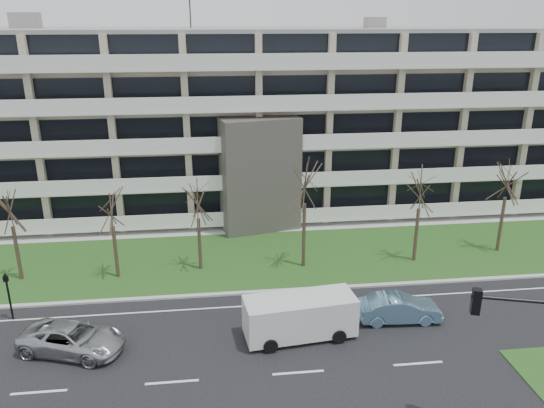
{
  "coord_description": "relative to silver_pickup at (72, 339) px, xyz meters",
  "views": [
    {
      "loc": [
        -3.76,
        -21.02,
        16.18
      ],
      "look_at": [
        -0.09,
        10.0,
        5.11
      ],
      "focal_mm": 35.0,
      "sensor_mm": 36.0,
      "label": 1
    }
  ],
  "objects": [
    {
      "name": "tree_4",
      "position": [
        13.37,
        8.27,
        5.6
      ],
      "size": [
        4.07,
        4.07,
        8.15
      ],
      "color": "#382B21",
      "rests_on": "ground"
    },
    {
      "name": "sidewalk",
      "position": [
        11.14,
        15.43,
        -0.7
      ],
      "size": [
        90.0,
        2.0,
        0.08
      ],
      "primitive_type": "cube",
      "color": "#B2B2AD",
      "rests_on": "ground"
    },
    {
      "name": "pedestrian_signal",
      "position": [
        -4.11,
        3.52,
        1.09
      ],
      "size": [
        0.31,
        0.27,
        2.87
      ],
      "rotation": [
        0.0,
        0.0,
        0.22
      ],
      "color": "black",
      "rests_on": "ground"
    },
    {
      "name": "silver_pickup",
      "position": [
        0.0,
        0.0,
        0.0
      ],
      "size": [
        5.82,
        3.99,
        1.48
      ],
      "primitive_type": "imported",
      "rotation": [
        0.0,
        0.0,
        1.25
      ],
      "color": "#AAADB2",
      "rests_on": "ground"
    },
    {
      "name": "white_van",
      "position": [
        11.79,
        0.01,
        0.62
      ],
      "size": [
        6.08,
        2.92,
        2.28
      ],
      "rotation": [
        0.0,
        0.0,
        0.11
      ],
      "color": "silver",
      "rests_on": "ground"
    },
    {
      "name": "grass_verge",
      "position": [
        11.14,
        9.93,
        -0.71
      ],
      "size": [
        90.0,
        10.0,
        0.06
      ],
      "primitive_type": "cube",
      "color": "#204717",
      "rests_on": "ground"
    },
    {
      "name": "tree_1",
      "position": [
        -5.2,
        8.54,
        4.4
      ],
      "size": [
        3.31,
        3.31,
        6.62
      ],
      "color": "#382B21",
      "rests_on": "ground"
    },
    {
      "name": "apartment_building",
      "position": [
        11.13,
        22.25,
        6.88
      ],
      "size": [
        60.5,
        15.1,
        18.75
      ],
      "color": "#C3B897",
      "rests_on": "ground"
    },
    {
      "name": "curb",
      "position": [
        11.14,
        4.93,
        -0.68
      ],
      "size": [
        90.0,
        0.35,
        0.12
      ],
      "primitive_type": "cube",
      "color": "#B2B2AD",
      "rests_on": "ground"
    },
    {
      "name": "tree_2",
      "position": [
        1.0,
        8.14,
        4.24
      ],
      "size": [
        3.21,
        3.21,
        6.41
      ],
      "color": "#382B21",
      "rests_on": "ground"
    },
    {
      "name": "lane_edge_line",
      "position": [
        11.14,
        3.43,
        -0.73
      ],
      "size": [
        90.0,
        0.12,
        0.01
      ],
      "primitive_type": "cube",
      "color": "white",
      "rests_on": "ground"
    },
    {
      "name": "tree_3",
      "position": [
        6.39,
        8.67,
        4.35
      ],
      "size": [
        3.28,
        3.28,
        6.56
      ],
      "color": "#382B21",
      "rests_on": "ground"
    },
    {
      "name": "tree_5",
      "position": [
        21.23,
        8.24,
        4.63
      ],
      "size": [
        3.46,
        3.46,
        6.91
      ],
      "color": "#382B21",
      "rests_on": "ground"
    },
    {
      "name": "tree_6",
      "position": [
        27.9,
        9.11,
        5.0
      ],
      "size": [
        3.69,
        3.69,
        7.38
      ],
      "color": "#382B21",
      "rests_on": "ground"
    },
    {
      "name": "blue_sedan",
      "position": [
        17.51,
        0.89,
        0.02
      ],
      "size": [
        4.7,
        1.86,
        1.52
      ],
      "primitive_type": "imported",
      "rotation": [
        0.0,
        0.0,
        1.52
      ],
      "color": "#6E9CBF",
      "rests_on": "ground"
    },
    {
      "name": "ground",
      "position": [
        11.14,
        -3.07,
        -0.74
      ],
      "size": [
        160.0,
        160.0,
        0.0
      ],
      "primitive_type": "plane",
      "color": "black",
      "rests_on": "ground"
    }
  ]
}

